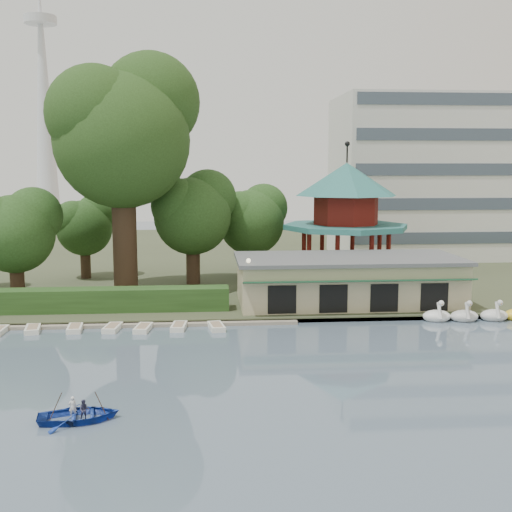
{
  "coord_description": "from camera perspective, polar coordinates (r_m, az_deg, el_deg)",
  "views": [
    {
      "loc": [
        -1.9,
        -29.87,
        11.68
      ],
      "look_at": [
        2.0,
        18.0,
        5.0
      ],
      "focal_mm": 45.0,
      "sensor_mm": 36.0,
      "label": 1
    }
  ],
  "objects": [
    {
      "name": "shore",
      "position": [
        82.69,
        -3.3,
        -0.08
      ],
      "size": [
        220.0,
        70.0,
        0.4
      ],
      "primitive_type": "cube",
      "color": "#424930",
      "rests_on": "ground"
    },
    {
      "name": "small_trees",
      "position": [
        62.26,
        -12.63,
        3.04
      ],
      "size": [
        39.44,
        16.9,
        11.08
      ],
      "color": "#3A281C",
      "rests_on": "shore"
    },
    {
      "name": "lamp_post",
      "position": [
        49.69,
        -0.67,
        -1.74
      ],
      "size": [
        0.36,
        0.36,
        4.28
      ],
      "color": "black",
      "rests_on": "shore"
    },
    {
      "name": "embankment",
      "position": [
        48.6,
        -2.3,
        -5.81
      ],
      "size": [
        220.0,
        0.6,
        0.3
      ],
      "primitive_type": "cube",
      "color": "gray",
      "rests_on": "ground"
    },
    {
      "name": "hedge",
      "position": [
        53.07,
        -18.89,
        -3.79
      ],
      "size": [
        30.0,
        2.0,
        1.8
      ],
      "primitive_type": "cube",
      "color": "#294D1E",
      "rests_on": "shore"
    },
    {
      "name": "office_building",
      "position": [
        86.14,
        19.12,
        6.19
      ],
      "size": [
        38.0,
        18.0,
        20.0
      ],
      "color": "silver",
      "rests_on": "shore"
    },
    {
      "name": "dock",
      "position": [
        49.51,
        -16.38,
        -5.91
      ],
      "size": [
        34.0,
        1.6,
        0.24
      ],
      "primitive_type": "cube",
      "color": "gray",
      "rests_on": "ground"
    },
    {
      "name": "broadcast_tower",
      "position": [
        175.96,
        -18.42,
        14.8
      ],
      "size": [
        8.0,
        8.0,
        96.0
      ],
      "color": "silver",
      "rests_on": "ground"
    },
    {
      "name": "pavilion",
      "position": [
        63.55,
        8.01,
        4.05
      ],
      "size": [
        12.4,
        12.4,
        13.5
      ],
      "color": "#BDB089",
      "rests_on": "shore"
    },
    {
      "name": "moored_rowboats",
      "position": [
        48.65,
        -19.11,
        -6.2
      ],
      "size": [
        27.07,
        2.8,
        0.36
      ],
      "color": "white",
      "rests_on": "ground"
    },
    {
      "name": "rowboat_with_passengers",
      "position": [
        31.59,
        -15.5,
        -13.03
      ],
      "size": [
        5.67,
        4.44,
        2.01
      ],
      "color": "#1A399E",
      "rests_on": "ground"
    },
    {
      "name": "boathouse",
      "position": [
        54.0,
        8.15,
        -2.09
      ],
      "size": [
        18.6,
        9.39,
        3.9
      ],
      "color": "#BDB089",
      "rests_on": "shore"
    },
    {
      "name": "big_tree",
      "position": [
        58.58,
        -11.67,
        11.11
      ],
      "size": [
        13.14,
        12.24,
        21.58
      ],
      "color": "#3A281C",
      "rests_on": "shore"
    },
    {
      "name": "ground_plane",
      "position": [
        32.13,
        -0.98,
        -13.4
      ],
      "size": [
        220.0,
        220.0,
        0.0
      ],
      "primitive_type": "plane",
      "color": "slate",
      "rests_on": "ground"
    }
  ]
}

